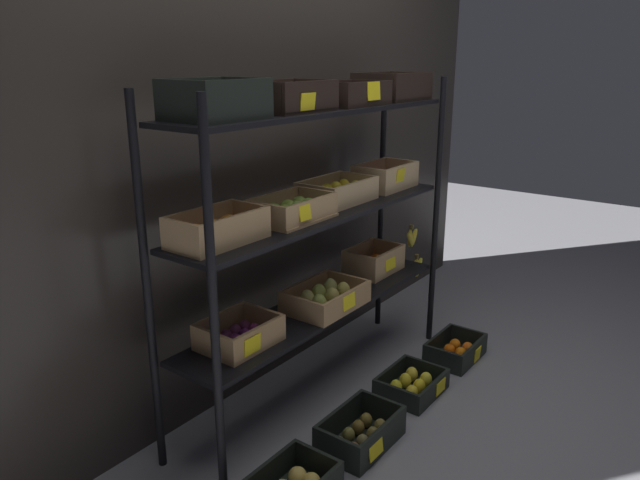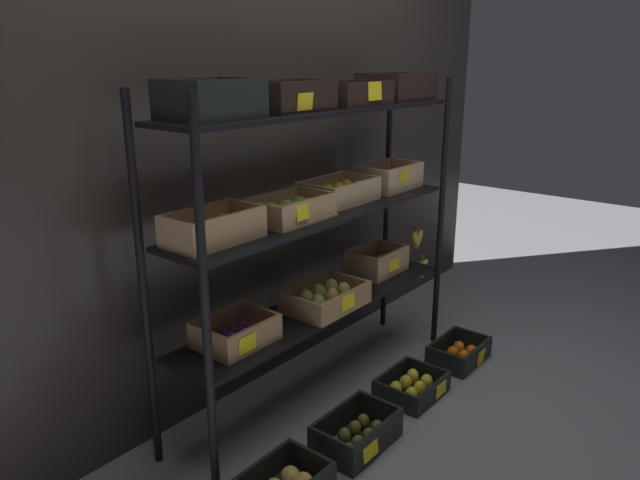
# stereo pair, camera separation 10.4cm
# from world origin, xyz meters

# --- Properties ---
(ground_plane) EXTENTS (10.00, 10.00, 0.00)m
(ground_plane) POSITION_xyz_m (0.00, 0.00, 0.00)
(ground_plane) COLOR gray
(storefront_wall) EXTENTS (4.04, 0.12, 2.75)m
(storefront_wall) POSITION_xyz_m (0.00, 0.37, 1.37)
(storefront_wall) COLOR #2D2823
(storefront_wall) RESTS_ON ground_plane
(display_rack) EXTENTS (1.77, 0.38, 1.49)m
(display_rack) POSITION_xyz_m (0.02, 0.00, 0.94)
(display_rack) COLOR black
(display_rack) RESTS_ON ground_plane
(crate_ground_kiwi) EXTENTS (0.36, 0.24, 0.13)m
(crate_ground_kiwi) POSITION_xyz_m (-0.24, -0.39, 0.05)
(crate_ground_kiwi) COLOR black
(crate_ground_kiwi) RESTS_ON ground_plane
(crate_ground_lemon) EXTENTS (0.32, 0.26, 0.10)m
(crate_ground_lemon) POSITION_xyz_m (0.24, -0.37, 0.04)
(crate_ground_lemon) COLOR black
(crate_ground_lemon) RESTS_ON ground_plane
(crate_ground_tangerine) EXTENTS (0.33, 0.23, 0.11)m
(crate_ground_tangerine) POSITION_xyz_m (0.69, -0.40, 0.04)
(crate_ground_tangerine) COLOR black
(crate_ground_tangerine) RESTS_ON ground_plane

